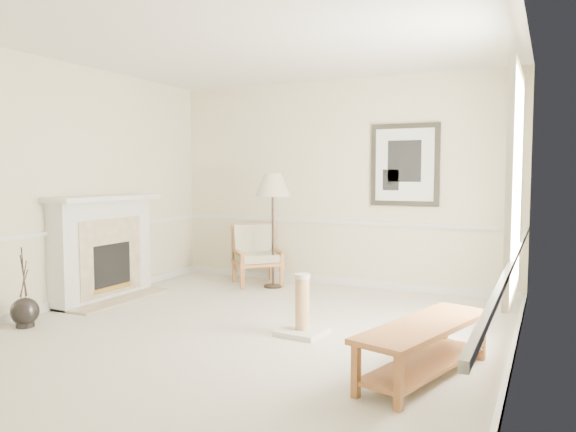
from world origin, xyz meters
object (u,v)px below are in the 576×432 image
object	(u,v)px
armchair	(256,252)
scratching_post	(302,316)
floor_lamp	(273,188)
bench	(425,341)
floor_vase	(25,312)

from	to	relation	value
armchair	scratching_post	distance (m)	2.69
floor_lamp	bench	world-z (taller)	floor_lamp
floor_vase	scratching_post	world-z (taller)	floor_vase
armchair	scratching_post	world-z (taller)	armchair
floor_vase	bench	distance (m)	4.05
floor_vase	bench	xyz separation A→B (m)	(4.04, 0.32, 0.13)
scratching_post	floor_lamp	bearing A→B (deg)	123.85
floor_vase	bench	world-z (taller)	floor_vase
floor_lamp	armchair	bearing A→B (deg)	156.26
floor_vase	bench	size ratio (longest dim) A/B	0.53
floor_lamp	scratching_post	world-z (taller)	floor_lamp
armchair	floor_lamp	bearing A→B (deg)	-65.72
bench	scratching_post	size ratio (longest dim) A/B	2.60
floor_lamp	bench	xyz separation A→B (m)	(2.63, -2.60, -1.10)
bench	scratching_post	world-z (taller)	scratching_post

